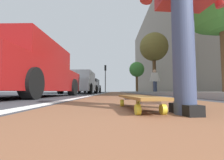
{
  "coord_description": "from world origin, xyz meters",
  "views": [
    {
      "loc": [
        -0.31,
        0.38,
        0.15
      ],
      "look_at": [
        11.45,
        0.49,
        1.0
      ],
      "focal_mm": 25.53,
      "sensor_mm": 36.0,
      "label": 1
    }
  ],
  "objects_px": {
    "parked_car_far": "(90,86)",
    "street_tree_mid": "(154,47)",
    "parked_car_near": "(27,72)",
    "traffic_light": "(105,73)",
    "parked_car_mid": "(80,83)",
    "street_tree_far": "(137,70)",
    "skateboard": "(138,98)",
    "pedestrian_distant": "(155,80)"
  },
  "relations": [
    {
      "from": "parked_car_far",
      "to": "street_tree_mid",
      "type": "relative_size",
      "value": 0.94
    },
    {
      "from": "parked_car_near",
      "to": "street_tree_mid",
      "type": "relative_size",
      "value": 0.99
    },
    {
      "from": "traffic_light",
      "to": "street_tree_mid",
      "type": "height_order",
      "value": "street_tree_mid"
    },
    {
      "from": "parked_car_mid",
      "to": "parked_car_far",
      "type": "height_order",
      "value": "parked_car_mid"
    },
    {
      "from": "traffic_light",
      "to": "street_tree_far",
      "type": "relative_size",
      "value": 1.01
    },
    {
      "from": "parked_car_mid",
      "to": "parked_car_far",
      "type": "xyz_separation_m",
      "value": [
        6.4,
        0.24,
        -0.02
      ]
    },
    {
      "from": "parked_car_near",
      "to": "parked_car_far",
      "type": "height_order",
      "value": "parked_car_near"
    },
    {
      "from": "skateboard",
      "to": "street_tree_mid",
      "type": "distance_m",
      "value": 11.44
    },
    {
      "from": "traffic_light",
      "to": "street_tree_mid",
      "type": "bearing_deg",
      "value": -160.06
    },
    {
      "from": "street_tree_mid",
      "to": "street_tree_far",
      "type": "relative_size",
      "value": 1.14
    },
    {
      "from": "traffic_light",
      "to": "parked_car_far",
      "type": "bearing_deg",
      "value": 168.55
    },
    {
      "from": "parked_car_far",
      "to": "street_tree_mid",
      "type": "distance_m",
      "value": 8.24
    },
    {
      "from": "street_tree_far",
      "to": "pedestrian_distant",
      "type": "height_order",
      "value": "street_tree_far"
    },
    {
      "from": "pedestrian_distant",
      "to": "parked_car_near",
      "type": "bearing_deg",
      "value": 141.92
    },
    {
      "from": "parked_car_near",
      "to": "parked_car_mid",
      "type": "xyz_separation_m",
      "value": [
        6.55,
        -0.1,
        0.02
      ]
    },
    {
      "from": "traffic_light",
      "to": "pedestrian_distant",
      "type": "xyz_separation_m",
      "value": [
        -12.68,
        -4.09,
        -1.87
      ]
    },
    {
      "from": "traffic_light",
      "to": "street_tree_mid",
      "type": "distance_m",
      "value": 12.57
    },
    {
      "from": "skateboard",
      "to": "parked_car_far",
      "type": "bearing_deg",
      "value": 9.7
    },
    {
      "from": "skateboard",
      "to": "traffic_light",
      "type": "xyz_separation_m",
      "value": [
        22.35,
        1.42,
        2.74
      ]
    },
    {
      "from": "parked_car_near",
      "to": "traffic_light",
      "type": "distance_m",
      "value": 19.52
    },
    {
      "from": "parked_car_mid",
      "to": "pedestrian_distant",
      "type": "bearing_deg",
      "value": -88.38
    },
    {
      "from": "skateboard",
      "to": "parked_car_near",
      "type": "xyz_separation_m",
      "value": [
        2.97,
        2.58,
        0.6
      ]
    },
    {
      "from": "parked_car_far",
      "to": "skateboard",
      "type": "bearing_deg",
      "value": -170.3
    },
    {
      "from": "skateboard",
      "to": "parked_car_near",
      "type": "height_order",
      "value": "parked_car_near"
    },
    {
      "from": "parked_car_mid",
      "to": "skateboard",
      "type": "bearing_deg",
      "value": -165.39
    },
    {
      "from": "parked_car_far",
      "to": "pedestrian_distant",
      "type": "height_order",
      "value": "pedestrian_distant"
    },
    {
      "from": "parked_car_mid",
      "to": "street_tree_far",
      "type": "xyz_separation_m",
      "value": [
        9.9,
        -5.34,
        2.28
      ]
    },
    {
      "from": "skateboard",
      "to": "parked_car_near",
      "type": "bearing_deg",
      "value": 40.97
    },
    {
      "from": "parked_car_mid",
      "to": "street_tree_far",
      "type": "relative_size",
      "value": 1.09
    },
    {
      "from": "street_tree_far",
      "to": "pedestrian_distant",
      "type": "distance_m",
      "value": 9.97
    },
    {
      "from": "parked_car_far",
      "to": "street_tree_mid",
      "type": "bearing_deg",
      "value": -133.93
    },
    {
      "from": "pedestrian_distant",
      "to": "traffic_light",
      "type": "bearing_deg",
      "value": 17.87
    },
    {
      "from": "skateboard",
      "to": "parked_car_mid",
      "type": "distance_m",
      "value": 9.86
    },
    {
      "from": "parked_car_near",
      "to": "skateboard",
      "type": "bearing_deg",
      "value": -139.03
    },
    {
      "from": "parked_car_near",
      "to": "parked_car_mid",
      "type": "distance_m",
      "value": 6.55
    },
    {
      "from": "skateboard",
      "to": "street_tree_far",
      "type": "relative_size",
      "value": 0.21
    },
    {
      "from": "parked_car_mid",
      "to": "traffic_light",
      "type": "relative_size",
      "value": 1.07
    },
    {
      "from": "skateboard",
      "to": "parked_car_near",
      "type": "relative_size",
      "value": 0.19
    },
    {
      "from": "skateboard",
      "to": "street_tree_mid",
      "type": "xyz_separation_m",
      "value": [
        10.55,
        -2.86,
        3.39
      ]
    },
    {
      "from": "street_tree_mid",
      "to": "street_tree_far",
      "type": "distance_m",
      "value": 8.9
    },
    {
      "from": "street_tree_far",
      "to": "traffic_light",
      "type": "bearing_deg",
      "value": 55.71
    },
    {
      "from": "street_tree_mid",
      "to": "traffic_light",
      "type": "bearing_deg",
      "value": 19.94
    }
  ]
}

